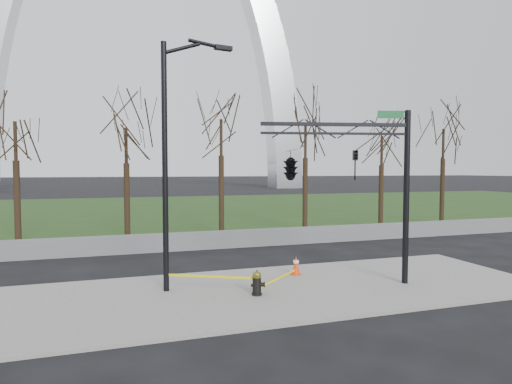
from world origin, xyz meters
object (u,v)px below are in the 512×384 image
object	(u,v)px
traffic_cone	(296,265)
street_light	(172,148)
traffic_signal_mast	(313,165)
fire_hydrant	(257,283)

from	to	relation	value
traffic_cone	street_light	world-z (taller)	street_light
traffic_signal_mast	traffic_cone	bearing A→B (deg)	100.61
fire_hydrant	street_light	world-z (taller)	street_light
street_light	traffic_signal_mast	size ratio (longest dim) A/B	1.37
traffic_cone	traffic_signal_mast	distance (m)	4.00
traffic_cone	street_light	bearing A→B (deg)	-172.32
traffic_cone	traffic_signal_mast	world-z (taller)	traffic_signal_mast
fire_hydrant	street_light	bearing A→B (deg)	169.63
street_light	traffic_cone	bearing A→B (deg)	-0.61
traffic_cone	traffic_signal_mast	bearing A→B (deg)	-91.84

